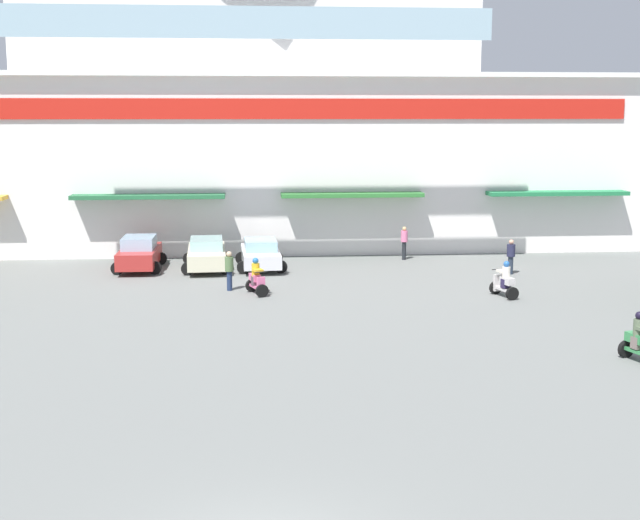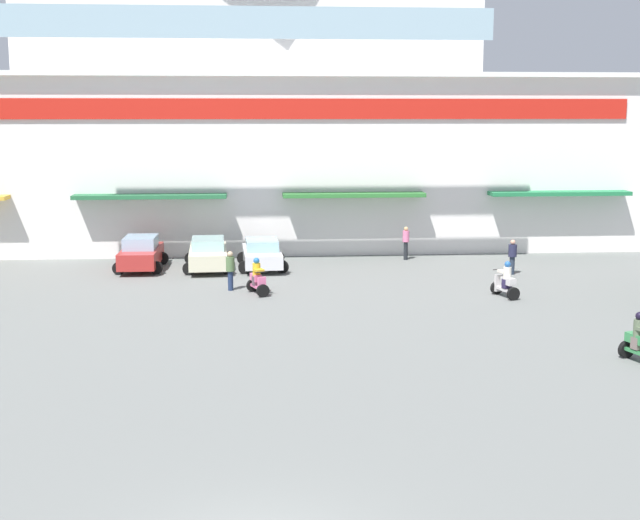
% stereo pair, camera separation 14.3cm
% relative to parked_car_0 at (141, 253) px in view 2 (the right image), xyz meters
% --- Properties ---
extents(ground_plane, '(128.00, 128.00, 0.00)m').
position_rel_parked_car_0_xyz_m(ground_plane, '(5.27, -13.87, -0.78)').
color(ground_plane, slate).
extents(colonial_building, '(41.65, 19.12, 18.06)m').
position_rel_parked_car_0_xyz_m(colonial_building, '(5.27, 10.09, 6.85)').
color(colonial_building, white).
rests_on(colonial_building, ground).
extents(parked_car_0, '(2.30, 4.08, 1.57)m').
position_rel_parked_car_0_xyz_m(parked_car_0, '(0.00, 0.00, 0.00)').
color(parked_car_0, '#A92A27').
rests_on(parked_car_0, ground).
extents(parked_car_1, '(2.44, 4.49, 1.48)m').
position_rel_parked_car_0_xyz_m(parked_car_1, '(3.14, -0.20, -0.03)').
color(parked_car_1, beige).
rests_on(parked_car_1, ground).
extents(parked_car_2, '(2.43, 4.20, 1.39)m').
position_rel_parked_car_0_xyz_m(parked_car_2, '(5.66, -0.20, -0.07)').
color(parked_car_2, silver).
rests_on(parked_car_2, ground).
extents(scooter_rider_1, '(0.94, 1.40, 1.50)m').
position_rel_parked_car_0_xyz_m(scooter_rider_1, '(5.41, -5.97, -0.17)').
color(scooter_rider_1, black).
rests_on(scooter_rider_1, ground).
extents(scooter_rider_7, '(0.87, 1.45, 1.48)m').
position_rel_parked_car_0_xyz_m(scooter_rider_7, '(15.26, -7.31, -0.17)').
color(scooter_rider_7, black).
rests_on(scooter_rider_7, ground).
extents(scooter_rider_8, '(0.89, 1.39, 1.52)m').
position_rel_parked_car_0_xyz_m(scooter_rider_8, '(16.57, -16.43, -0.15)').
color(scooter_rider_8, black).
rests_on(scooter_rider_8, ground).
extents(pedestrian_0, '(0.37, 0.37, 1.67)m').
position_rel_parked_car_0_xyz_m(pedestrian_0, '(12.86, 1.67, 0.18)').
color(pedestrian_0, black).
rests_on(pedestrian_0, ground).
extents(pedestrian_1, '(0.50, 0.50, 1.65)m').
position_rel_parked_car_0_xyz_m(pedestrian_1, '(4.30, -5.10, 0.16)').
color(pedestrian_1, '#1E2D4E').
rests_on(pedestrian_1, ground).
extents(pedestrian_2, '(0.52, 0.52, 1.59)m').
position_rel_parked_car_0_xyz_m(pedestrian_2, '(17.00, -2.56, 0.11)').
color(pedestrian_2, '#252E3E').
rests_on(pedestrian_2, ground).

